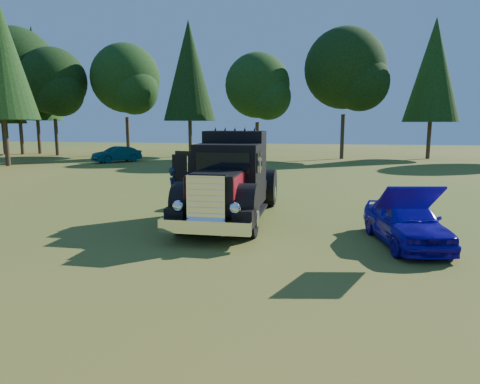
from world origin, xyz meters
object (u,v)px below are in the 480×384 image
at_px(spectator_far, 188,195).
at_px(distant_teal_car, 117,154).
at_px(hotrod_coupe, 406,221).
at_px(diamond_t_truck, 230,183).
at_px(spectator_near, 175,192).

height_order(spectator_far, distant_teal_car, spectator_far).
height_order(hotrod_coupe, distant_teal_car, hotrod_coupe).
distance_m(diamond_t_truck, spectator_far, 1.71).
bearing_deg(hotrod_coupe, spectator_near, 162.58).
relative_size(hotrod_coupe, distant_teal_car, 1.04).
bearing_deg(distant_teal_car, spectator_far, -20.29).
height_order(diamond_t_truck, spectator_far, diamond_t_truck).
bearing_deg(diamond_t_truck, hotrod_coupe, -21.05).
bearing_deg(spectator_near, diamond_t_truck, -85.31).
relative_size(spectator_near, distant_teal_car, 0.43).
xyz_separation_m(spectator_near, distant_teal_car, (-12.15, 19.96, -0.20)).
xyz_separation_m(diamond_t_truck, spectator_near, (-2.04, 0.27, -0.41)).
bearing_deg(spectator_far, distant_teal_car, 64.66).
distance_m(spectator_near, spectator_far, 0.46).
relative_size(spectator_far, distant_teal_car, 0.38).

